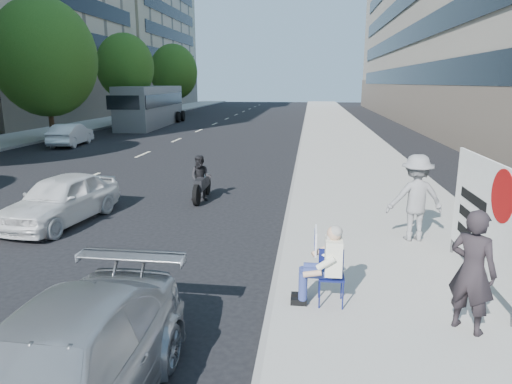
# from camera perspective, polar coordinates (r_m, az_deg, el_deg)

# --- Properties ---
(ground) EXTENTS (160.00, 160.00, 0.00)m
(ground) POSITION_cam_1_polar(r_m,az_deg,el_deg) (9.33, -6.27, -9.20)
(ground) COLOR black
(ground) RESTS_ON ground
(near_sidewalk) EXTENTS (5.00, 120.00, 0.15)m
(near_sidewalk) POSITION_cam_1_polar(r_m,az_deg,el_deg) (28.66, 10.77, 6.23)
(near_sidewalk) COLOR #A7A59C
(near_sidewalk) RESTS_ON ground
(far_sidewalk) EXTENTS (4.50, 120.00, 0.15)m
(far_sidewalk) POSITION_cam_1_polar(r_m,az_deg,el_deg) (34.19, -26.71, 6.18)
(far_sidewalk) COLOR #A7A59C
(far_sidewalk) RESTS_ON ground
(far_bldg_north) EXTENTS (22.00, 28.00, 28.00)m
(far_bldg_north) POSITION_cam_1_polar(r_m,az_deg,el_deg) (78.01, -18.75, 20.51)
(far_bldg_north) COLOR #C7B295
(far_bldg_north) RESTS_ON ground
(tree_far_c) EXTENTS (6.00, 6.00, 8.47)m
(tree_far_c) POSITION_cam_1_polar(r_m,az_deg,el_deg) (30.73, -24.88, 14.98)
(tree_far_c) COLOR #382616
(tree_far_c) RESTS_ON ground
(tree_far_d) EXTENTS (4.80, 4.80, 7.65)m
(tree_far_d) POSITION_cam_1_polar(r_m,az_deg,el_deg) (41.48, -16.03, 14.80)
(tree_far_d) COLOR #382616
(tree_far_d) RESTS_ON ground
(tree_far_e) EXTENTS (5.40, 5.40, 7.89)m
(tree_far_e) POSITION_cam_1_polar(r_m,az_deg,el_deg) (54.69, -10.26, 14.55)
(tree_far_e) COLOR #382616
(tree_far_e) RESTS_ON ground
(seated_protester) EXTENTS (0.83, 1.12, 1.31)m
(seated_protester) POSITION_cam_1_polar(r_m,az_deg,el_deg) (7.33, 8.58, -8.41)
(seated_protester) COLOR navy
(seated_protester) RESTS_ON near_sidewalk
(jogger) EXTENTS (1.33, 0.88, 1.93)m
(jogger) POSITION_cam_1_polar(r_m,az_deg,el_deg) (10.65, 19.32, -0.70)
(jogger) COLOR gray
(jogger) RESTS_ON near_sidewalk
(pedestrian_woman) EXTENTS (0.77, 0.75, 1.78)m
(pedestrian_woman) POSITION_cam_1_polar(r_m,az_deg,el_deg) (7.09, 25.42, -8.94)
(pedestrian_woman) COLOR black
(pedestrian_woman) RESTS_ON near_sidewalk
(protest_banner) EXTENTS (0.08, 3.06, 2.20)m
(protest_banner) POSITION_cam_1_polar(r_m,az_deg,el_deg) (8.67, 26.59, -2.57)
(protest_banner) COLOR #4C4C4C
(protest_banner) RESTS_ON near_sidewalk
(parked_sedan) EXTENTS (1.91, 4.52, 1.30)m
(parked_sedan) POSITION_cam_1_polar(r_m,az_deg,el_deg) (5.36, -24.25, -21.09)
(parked_sedan) COLOR #9C9EA3
(parked_sedan) RESTS_ON ground
(white_sedan_near) EXTENTS (1.97, 3.91, 1.28)m
(white_sedan_near) POSITION_cam_1_polar(r_m,az_deg,el_deg) (12.92, -23.18, -0.81)
(white_sedan_near) COLOR silver
(white_sedan_near) RESTS_ON ground
(white_sedan_mid) EXTENTS (1.81, 4.01, 1.28)m
(white_sedan_mid) POSITION_cam_1_polar(r_m,az_deg,el_deg) (28.90, -22.15, 6.67)
(white_sedan_mid) COLOR white
(white_sedan_mid) RESTS_ON ground
(motorcycle) EXTENTS (0.70, 2.04, 1.42)m
(motorcycle) POSITION_cam_1_polar(r_m,az_deg,el_deg) (14.24, -6.87, 1.45)
(motorcycle) COLOR black
(motorcycle) RESTS_ON ground
(bus) EXTENTS (3.23, 12.17, 3.30)m
(bus) POSITION_cam_1_polar(r_m,az_deg,el_deg) (40.21, -12.91, 10.39)
(bus) COLOR slate
(bus) RESTS_ON ground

